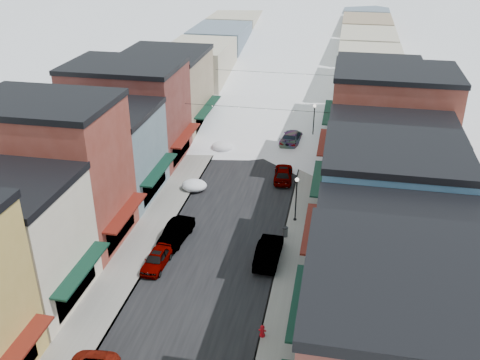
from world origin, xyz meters
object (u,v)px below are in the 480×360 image
at_px(car_dark_hatch, 176,232).
at_px(car_green_sedan, 269,251).
at_px(streetlamp_near, 296,194).
at_px(trash_can, 285,232).
at_px(car_silver_sedan, 156,259).
at_px(fire_hydrant, 262,331).

distance_m(car_dark_hatch, car_green_sedan, 8.32).
height_order(car_dark_hatch, car_green_sedan, car_green_sedan).
bearing_deg(streetlamp_near, car_green_sedan, -102.70).
bearing_deg(car_dark_hatch, car_green_sedan, -3.50).
height_order(car_dark_hatch, trash_can, car_dark_hatch).
height_order(trash_can, streetlamp_near, streetlamp_near).
relative_size(car_silver_sedan, fire_hydrant, 4.63).
height_order(car_silver_sedan, car_green_sedan, car_green_sedan).
relative_size(car_green_sedan, trash_can, 5.85).
bearing_deg(trash_can, car_green_sedan, -103.97).
distance_m(fire_hydrant, streetlamp_near, 15.62).
relative_size(fire_hydrant, trash_can, 0.99).
bearing_deg(trash_can, car_silver_sedan, -146.88).
distance_m(car_silver_sedan, car_green_sedan, 8.98).
height_order(fire_hydrant, trash_can, trash_can).
distance_m(car_green_sedan, streetlamp_near, 7.01).
distance_m(car_green_sedan, trash_can, 3.74).
bearing_deg(car_silver_sedan, fire_hydrant, -31.53).
xyz_separation_m(car_silver_sedan, car_dark_hatch, (0.39, 3.96, 0.11)).
relative_size(car_green_sedan, fire_hydrant, 5.94).
height_order(car_green_sedan, streetlamp_near, streetlamp_near).
bearing_deg(streetlamp_near, trash_can, -101.13).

